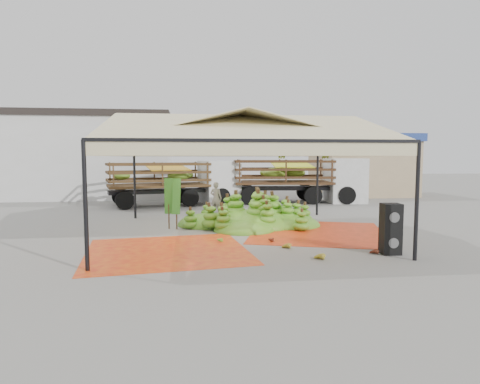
{
  "coord_description": "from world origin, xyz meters",
  "views": [
    {
      "loc": [
        -1.61,
        -13.36,
        2.61
      ],
      "look_at": [
        0.2,
        1.5,
        1.3
      ],
      "focal_mm": 30.0,
      "sensor_mm": 36.0,
      "label": 1
    }
  ],
  "objects": [
    {
      "name": "hand_yellow_a",
      "position": [
        1.55,
        -3.7,
        0.11
      ],
      "size": [
        0.6,
        0.53,
        0.23
      ],
      "primitive_type": "ellipsoid",
      "rotation": [
        0.0,
        0.0,
        0.28
      ],
      "color": "#BD8E25",
      "rests_on": "ground"
    },
    {
      "name": "hanging_bunches",
      "position": [
        2.12,
        -0.33,
        2.62
      ],
      "size": [
        1.74,
        0.24,
        0.2
      ],
      "color": "#4D7819",
      "rests_on": "ground"
    },
    {
      "name": "building_tan",
      "position": [
        10.0,
        13.0,
        2.07
      ],
      "size": [
        6.3,
        5.3,
        4.1
      ],
      "color": "tan",
      "rests_on": "ground"
    },
    {
      "name": "hand_red_a",
      "position": [
        0.77,
        -1.33,
        0.09
      ],
      "size": [
        0.49,
        0.46,
        0.18
      ],
      "primitive_type": "ellipsoid",
      "rotation": [
        0.0,
        0.0,
        -0.47
      ],
      "color": "#552C13",
      "rests_on": "ground"
    },
    {
      "name": "vendor",
      "position": [
        -0.51,
        4.68,
        0.74
      ],
      "size": [
        0.64,
        0.55,
        1.49
      ],
      "primitive_type": "imported",
      "rotation": [
        0.0,
        0.0,
        2.72
      ],
      "color": "gray",
      "rests_on": "ground"
    },
    {
      "name": "ground",
      "position": [
        0.0,
        0.0,
        0.0
      ],
      "size": [
        90.0,
        90.0,
        0.0
      ],
      "primitive_type": "plane",
      "color": "slate",
      "rests_on": "ground"
    },
    {
      "name": "hand_green",
      "position": [
        -0.8,
        -1.16,
        0.09
      ],
      "size": [
        0.47,
        0.43,
        0.17
      ],
      "primitive_type": "ellipsoid",
      "rotation": [
        0.0,
        0.0,
        -0.41
      ],
      "color": "#3A7B19",
      "rests_on": "ground"
    },
    {
      "name": "banana_heap",
      "position": [
        0.66,
        1.62,
        0.6
      ],
      "size": [
        6.94,
        6.38,
        1.21
      ],
      "primitive_type": "ellipsoid",
      "rotation": [
        0.0,
        0.0,
        -0.38
      ],
      "color": "#41811A",
      "rests_on": "ground"
    },
    {
      "name": "tarp_right",
      "position": [
        2.71,
        -0.08,
        0.01
      ],
      "size": [
        5.61,
        5.76,
        0.01
      ],
      "primitive_type": "cube",
      "rotation": [
        0.0,
        0.0,
        -0.3
      ],
      "color": "red",
      "rests_on": "ground"
    },
    {
      "name": "tarp_left",
      "position": [
        -2.29,
        -2.25,
        0.01
      ],
      "size": [
        4.84,
        4.67,
        0.01
      ],
      "primitive_type": "cube",
      "rotation": [
        0.0,
        0.0,
        0.13
      ],
      "color": "orange",
      "rests_on": "ground"
    },
    {
      "name": "speaker_stack",
      "position": [
        3.7,
        -3.29,
        0.69
      ],
      "size": [
        0.53,
        0.47,
        1.37
      ],
      "rotation": [
        0.0,
        0.0,
        -0.09
      ],
      "color": "black",
      "rests_on": "ground"
    },
    {
      "name": "banana_leaves",
      "position": [
        -2.29,
        1.16,
        0.0
      ],
      "size": [
        0.96,
        1.36,
        3.7
      ],
      "primitive_type": null,
      "color": "#267820",
      "rests_on": "ground"
    },
    {
      "name": "truck_left",
      "position": [
        -2.24,
        8.72,
        1.47
      ],
      "size": [
        7.32,
        4.08,
        2.39
      ],
      "rotation": [
        0.0,
        0.0,
        0.26
      ],
      "color": "#50361A",
      "rests_on": "ground"
    },
    {
      "name": "hand_red_b",
      "position": [
        3.21,
        -3.31,
        0.09
      ],
      "size": [
        0.48,
        0.42,
        0.19
      ],
      "primitive_type": "ellipsoid",
      "rotation": [
        0.0,
        0.0,
        0.23
      ],
      "color": "#551913",
      "rests_on": "ground"
    },
    {
      "name": "building_white",
      "position": [
        -10.0,
        14.0,
        2.71
      ],
      "size": [
        14.3,
        6.3,
        5.4
      ],
      "color": "silver",
      "rests_on": "ground"
    },
    {
      "name": "hand_yellow_b",
      "position": [
        1.01,
        -2.38,
        0.11
      ],
      "size": [
        0.58,
        0.54,
        0.21
      ],
      "primitive_type": "ellipsoid",
      "rotation": [
        0.0,
        0.0,
        0.41
      ],
      "color": "#B08623",
      "rests_on": "ground"
    },
    {
      "name": "truck_right",
      "position": [
        4.83,
        9.08,
        1.56
      ],
      "size": [
        7.53,
        3.06,
        2.53
      ],
      "rotation": [
        0.0,
        0.0,
        -0.08
      ],
      "color": "#4A3318",
      "rests_on": "ground"
    },
    {
      "name": "canopy_tent",
      "position": [
        0.0,
        0.0,
        3.3
      ],
      "size": [
        8.1,
        8.1,
        4.0
      ],
      "color": "black",
      "rests_on": "ground"
    }
  ]
}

